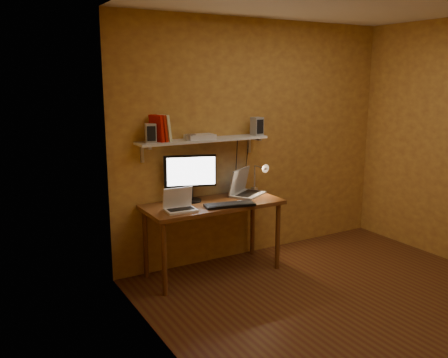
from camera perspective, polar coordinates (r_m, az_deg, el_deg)
room at (r=4.09m, az=16.55°, el=2.02°), size 3.44×3.24×2.64m
desk at (r=4.79m, az=-1.34°, el=-3.84°), size 1.40×0.60×0.75m
wall_shelf at (r=4.82m, az=-2.49°, el=4.68°), size 1.40×0.25×0.21m
monitor at (r=4.77m, az=-4.09°, el=0.41°), size 0.51×0.28×0.47m
laptop at (r=5.08m, az=2.44°, el=-1.08°), size 0.47×0.44×0.28m
netbook at (r=4.50m, az=-5.38°, el=-3.05°), size 0.30×0.23×0.22m
keyboard at (r=4.63m, az=0.69°, el=-3.13°), size 0.52×0.26×0.03m
mouse at (r=4.74m, az=1.93°, el=-2.74°), size 0.10×0.07×0.03m
desk_lamp at (r=5.16m, az=4.41°, el=0.65°), size 0.09×0.23×0.38m
speaker_left at (r=4.57m, az=-8.81°, el=5.49°), size 0.12×0.12×0.18m
speaker_right at (r=5.12m, az=3.99°, el=6.36°), size 0.12×0.12×0.19m
books at (r=4.62m, az=-7.69°, el=6.07°), size 0.18×0.19×0.26m
shelf_camera at (r=4.68m, az=-4.01°, el=5.02°), size 0.11×0.06×0.06m
router at (r=4.79m, az=-2.90°, el=5.10°), size 0.29×0.21×0.05m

